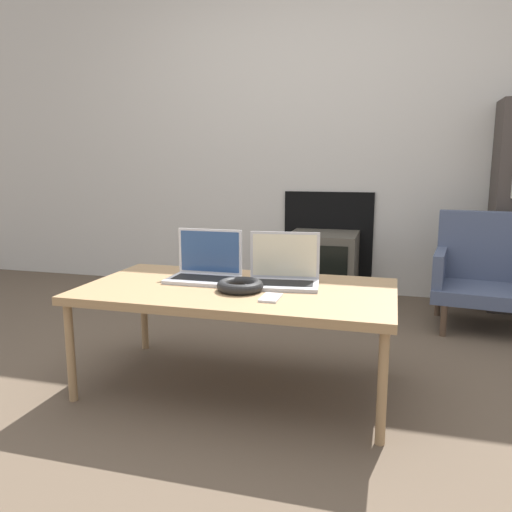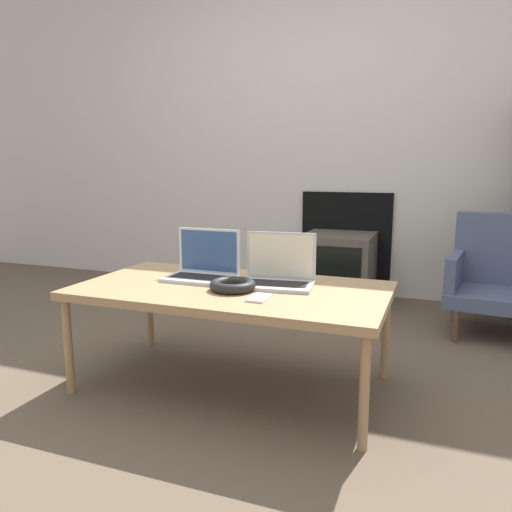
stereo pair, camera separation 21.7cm
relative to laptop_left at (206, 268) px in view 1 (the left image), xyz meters
The scene contains 9 objects.
ground_plane 0.61m from the laptop_left, 55.70° to the right, with size 14.00×14.00×0.00m, color brown.
wall_back 1.95m from the laptop_left, 83.95° to the left, with size 7.00×0.08×2.60m.
table 0.23m from the laptop_left, 28.24° to the right, with size 1.34×0.72×0.46m.
laptop_left is the anchor object (origin of this frame).
laptop_right 0.37m from the laptop_left, ahead, with size 0.34×0.24×0.23m.
headphones 0.27m from the laptop_left, 36.06° to the right, with size 0.20×0.20×0.04m.
phone 0.45m from the laptop_left, 33.91° to the right, with size 0.07×0.13×0.01m.
tv 1.54m from the laptop_left, 77.03° to the left, with size 0.49×0.49×0.50m.
armchair 1.84m from the laptop_left, 39.11° to the left, with size 0.72×0.60×0.69m.
Camera 1 is at (0.64, -1.83, 0.98)m, focal length 35.00 mm.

